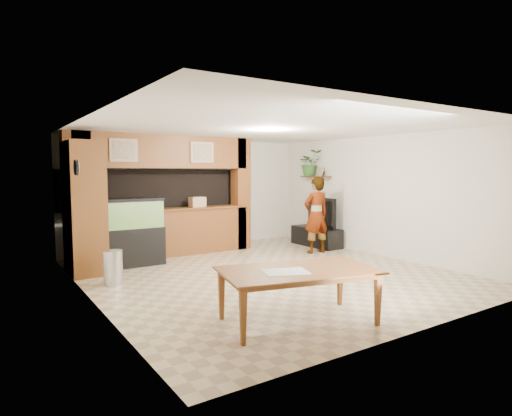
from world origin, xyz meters
TOP-DOWN VIEW (x-y plane):
  - floor at (0.00, 0.00)m, footprint 6.50×6.50m
  - ceiling at (0.00, 0.00)m, footprint 6.50×6.50m
  - wall_back at (0.00, 3.25)m, footprint 6.00×0.00m
  - wall_left at (-3.00, 0.00)m, footprint 0.00×6.50m
  - wall_right at (3.00, 0.00)m, footprint 0.00×6.50m
  - partition at (-0.95, 2.64)m, footprint 4.20×0.99m
  - wall_clock at (-2.97, 1.00)m, footprint 0.05×0.25m
  - wall_shelf at (2.85, 1.95)m, footprint 0.25×0.90m
  - pantry_cabinet at (-2.70, 1.85)m, footprint 0.59×0.97m
  - trash_can at (-2.51, 0.74)m, footprint 0.31×0.31m
  - aquarium at (-1.82, 1.95)m, footprint 1.19×0.45m
  - tv_stand at (2.65, 1.66)m, footprint 0.50×1.37m
  - television at (2.65, 1.66)m, footprint 0.46×1.29m
  - photo_frame at (2.85, 1.75)m, footprint 0.04×0.16m
  - potted_plant at (2.82, 2.14)m, footprint 0.73×0.68m
  - person at (2.05, 1.00)m, footprint 0.66×0.47m
  - microphone at (2.10, 0.84)m, footprint 0.04×0.10m
  - dining_table at (-1.11, -2.29)m, footprint 2.07×1.45m
  - newspaper_a at (-1.31, -2.29)m, footprint 0.62×0.53m
  - counter_box at (-0.18, 2.45)m, footprint 0.34×0.24m

SIDE VIEW (x-z plane):
  - floor at x=0.00m, z-range 0.00..0.00m
  - tv_stand at x=2.65m, z-range 0.00..0.46m
  - trash_can at x=-2.51m, z-range 0.00..0.56m
  - dining_table at x=-1.11m, z-range 0.00..0.66m
  - aquarium at x=-1.82m, z-range -0.01..1.31m
  - newspaper_a at x=-1.31m, z-range 0.66..0.67m
  - television at x=2.65m, z-range 0.46..1.20m
  - person at x=2.05m, z-range 0.00..1.71m
  - counter_box at x=-0.18m, z-range 1.04..1.26m
  - pantry_cabinet at x=-2.70m, z-range 0.00..2.37m
  - wall_back at x=0.00m, z-range -1.70..4.30m
  - wall_left at x=-3.00m, z-range -1.95..4.55m
  - wall_right at x=3.00m, z-range -1.95..4.55m
  - partition at x=-0.95m, z-range 0.01..2.61m
  - wall_shelf at x=2.85m, z-range 1.68..1.72m
  - microphone at x=2.10m, z-range 1.68..1.84m
  - photo_frame at x=2.85m, z-range 1.72..1.94m
  - wall_clock at x=-2.97m, z-range 1.77..2.02m
  - potted_plant at x=2.82m, z-range 1.72..2.37m
  - ceiling at x=0.00m, z-range 2.60..2.60m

